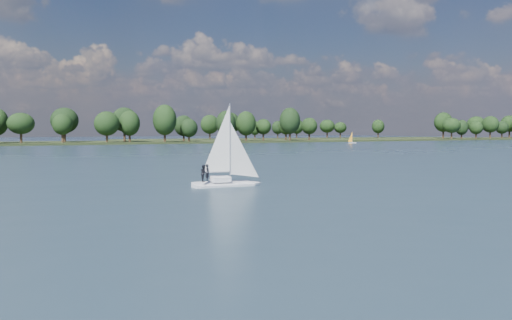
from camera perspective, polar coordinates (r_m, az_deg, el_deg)
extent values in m
plane|color=#233342|center=(116.86, -16.04, 0.31)|extent=(700.00, 700.00, 0.00)
cube|color=black|center=(227.17, -22.77, 1.44)|extent=(660.00, 40.00, 1.50)
cube|color=black|center=(331.67, 4.70, 2.08)|extent=(220.00, 30.00, 1.40)
cube|color=white|center=(53.21, -3.15, -2.66)|extent=(6.25, 2.08, 0.72)
cube|color=white|center=(53.15, -3.15, -1.88)|extent=(1.87, 1.19, 0.45)
cylinder|color=silver|center=(52.97, -3.16, 1.79)|extent=(0.11, 0.11, 7.25)
imported|color=black|center=(52.73, -4.88, -1.26)|extent=(0.48, 0.63, 1.56)
imported|color=black|center=(51.90, -5.23, -1.33)|extent=(0.77, 0.89, 1.56)
cube|color=silver|center=(235.10, 9.60, 1.67)|extent=(3.40, 2.52, 0.51)
cylinder|color=silver|center=(235.06, 9.61, 2.30)|extent=(0.09, 0.09, 4.54)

